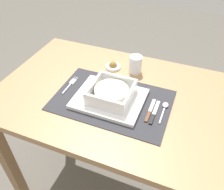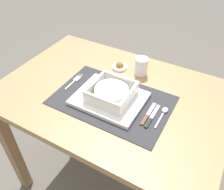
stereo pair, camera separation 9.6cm
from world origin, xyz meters
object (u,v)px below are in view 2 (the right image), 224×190
object	(u,v)px
spoon	(164,112)
butter_knife	(151,118)
fork	(75,81)
dining_table	(112,110)
drinking_glass	(141,67)
bread_knife	(147,115)
condiment_saucer	(119,66)
porridge_bowl	(111,93)

from	to	relation	value
spoon	butter_knife	world-z (taller)	spoon
fork	butter_knife	bearing A→B (deg)	-4.02
dining_table	butter_knife	xyz separation A→B (m)	(0.21, -0.06, 0.11)
spoon	drinking_glass	size ratio (longest dim) A/B	1.43
spoon	butter_knife	xyz separation A→B (m)	(-0.03, -0.05, -0.00)
bread_knife	drinking_glass	distance (m)	0.28
spoon	condiment_saucer	world-z (taller)	condiment_saucer
porridge_bowl	butter_knife	size ratio (longest dim) A/B	1.24
porridge_bowl	bread_knife	world-z (taller)	porridge_bowl
bread_knife	condiment_saucer	xyz separation A→B (m)	(-0.25, 0.23, 0.00)
butter_knife	spoon	bearing A→B (deg)	58.11
spoon	bread_knife	bearing A→B (deg)	-139.07
dining_table	bread_knife	bearing A→B (deg)	-16.63
condiment_saucer	butter_knife	bearing A→B (deg)	-41.94
dining_table	drinking_glass	size ratio (longest dim) A/B	11.84
dining_table	porridge_bowl	distance (m)	0.16
porridge_bowl	fork	bearing A→B (deg)	171.98
porridge_bowl	butter_knife	world-z (taller)	porridge_bowl
butter_knife	condiment_saucer	distance (m)	0.36
condiment_saucer	porridge_bowl	bearing A→B (deg)	-69.93
drinking_glass	condiment_saucer	world-z (taller)	drinking_glass
spoon	fork	bearing A→B (deg)	-179.40
bread_knife	dining_table	bearing A→B (deg)	166.62
porridge_bowl	spoon	bearing A→B (deg)	8.26
fork	condiment_saucer	xyz separation A→B (m)	(0.13, 0.19, 0.01)
condiment_saucer	bread_knife	bearing A→B (deg)	-43.44
spoon	bread_knife	xyz separation A→B (m)	(-0.05, -0.04, -0.00)
dining_table	bread_knife	world-z (taller)	bread_knife
porridge_bowl	condiment_saucer	size ratio (longest dim) A/B	2.31
porridge_bowl	condiment_saucer	world-z (taller)	porridge_bowl
dining_table	fork	distance (m)	0.21
drinking_glass	spoon	bearing A→B (deg)	-47.14
porridge_bowl	spoon	size ratio (longest dim) A/B	1.42
drinking_glass	condiment_saucer	xyz separation A→B (m)	(-0.11, -0.01, -0.03)
porridge_bowl	drinking_glass	distance (m)	0.24
dining_table	fork	xyz separation A→B (m)	(-0.18, -0.02, 0.11)
porridge_bowl	spoon	world-z (taller)	porridge_bowl
butter_knife	condiment_saucer	bearing A→B (deg)	139.75
porridge_bowl	butter_knife	xyz separation A→B (m)	(0.18, -0.02, -0.04)
fork	condiment_saucer	distance (m)	0.23
spoon	butter_knife	bearing A→B (deg)	-123.25
dining_table	porridge_bowl	xyz separation A→B (m)	(0.03, -0.05, 0.15)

